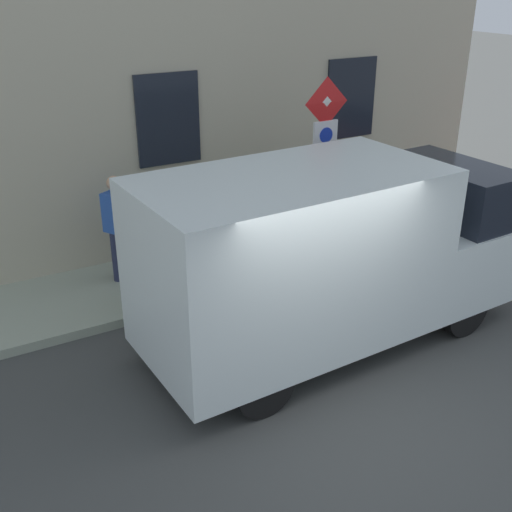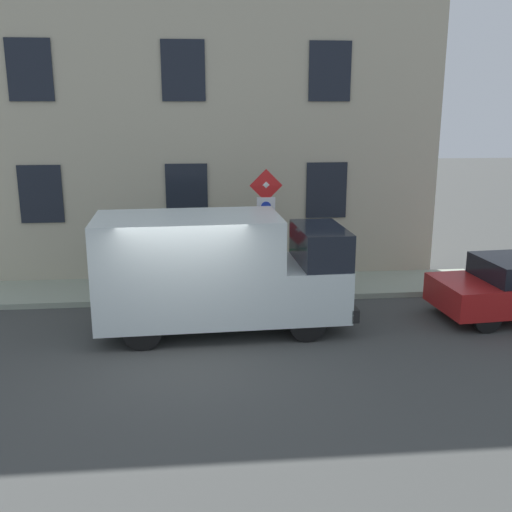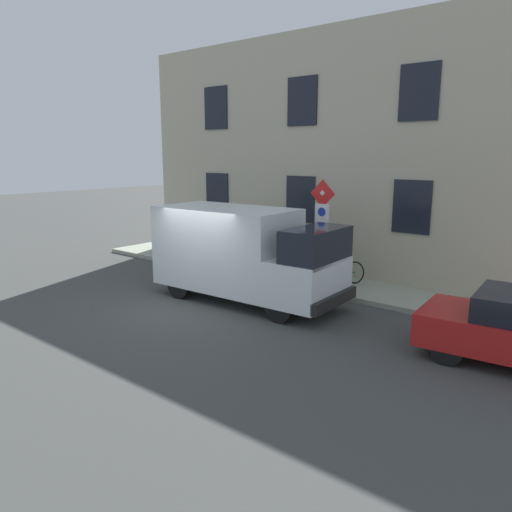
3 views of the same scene
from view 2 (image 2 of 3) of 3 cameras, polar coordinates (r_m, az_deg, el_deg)
ground_plane at (r=12.20m, az=-6.68°, el=-8.55°), size 80.00×80.00×0.00m
sidewalk_slab at (r=15.52m, az=-6.45°, el=-3.19°), size 1.97×15.64×0.14m
building_facade at (r=16.15m, az=-6.77°, el=11.15°), size 0.75×13.64×7.69m
sign_post_stacked at (r=14.35m, az=0.95°, el=3.60°), size 0.15×0.56×2.98m
delivery_van at (r=12.58m, az=-3.72°, el=-1.33°), size 2.21×5.40×2.50m
bicycle_green at (r=15.88m, az=0.24°, el=-1.02°), size 0.50×1.72×0.89m
bicycle_orange at (r=15.82m, az=-2.64°, el=-1.10°), size 0.46×1.72×0.89m
bicycle_purple at (r=15.81m, az=-5.54°, el=-1.17°), size 0.46×1.71×0.89m
pedestrian at (r=15.60m, az=-10.99°, el=0.55°), size 0.42×0.48×1.72m
litter_bin at (r=14.78m, az=-9.02°, el=-2.07°), size 0.44×0.44×0.90m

